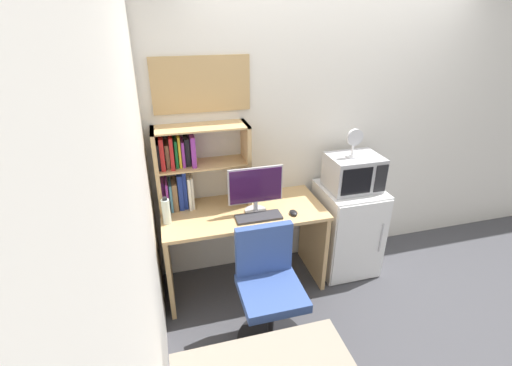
# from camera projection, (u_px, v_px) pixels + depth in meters

# --- Properties ---
(wall_back) EXTENTS (6.40, 0.04, 2.60)m
(wall_back) POSITION_uv_depth(u_px,v_px,m) (368.00, 126.00, 3.34)
(wall_back) COLOR silver
(wall_back) RESTS_ON ground_plane
(wall_left) EXTENTS (0.04, 4.40, 2.60)m
(wall_left) POSITION_uv_depth(u_px,v_px,m) (137.00, 275.00, 1.46)
(wall_left) COLOR silver
(wall_left) RESTS_ON ground_plane
(desk) EXTENTS (1.34, 0.62, 0.77)m
(desk) POSITION_uv_depth(u_px,v_px,m) (244.00, 233.00, 3.08)
(desk) COLOR tan
(desk) RESTS_ON ground_plane
(hutch_bookshelf) EXTENTS (0.76, 0.26, 0.69)m
(hutch_bookshelf) POSITION_uv_depth(u_px,v_px,m) (188.00, 167.00, 2.90)
(hutch_bookshelf) COLOR tan
(hutch_bookshelf) RESTS_ON desk
(monitor) EXTENTS (0.45, 0.18, 0.39)m
(monitor) POSITION_uv_depth(u_px,v_px,m) (256.00, 188.00, 2.86)
(monitor) COLOR #B7B7BC
(monitor) RESTS_ON desk
(keyboard) EXTENTS (0.37, 0.14, 0.02)m
(keyboard) POSITION_uv_depth(u_px,v_px,m) (259.00, 217.00, 2.86)
(keyboard) COLOR #333338
(keyboard) RESTS_ON desk
(computer_mouse) EXTENTS (0.06, 0.09, 0.03)m
(computer_mouse) POSITION_uv_depth(u_px,v_px,m) (293.00, 213.00, 2.91)
(computer_mouse) COLOR black
(computer_mouse) RESTS_ON desk
(water_bottle) EXTENTS (0.06, 0.06, 0.23)m
(water_bottle) POSITION_uv_depth(u_px,v_px,m) (166.00, 211.00, 2.75)
(water_bottle) COLOR silver
(water_bottle) RESTS_ON desk
(mini_fridge) EXTENTS (0.53, 0.56, 0.84)m
(mini_fridge) POSITION_uv_depth(u_px,v_px,m) (346.00, 228.00, 3.38)
(mini_fridge) COLOR white
(mini_fridge) RESTS_ON ground_plane
(microwave) EXTENTS (0.45, 0.35, 0.31)m
(microwave) POSITION_uv_depth(u_px,v_px,m) (353.00, 173.00, 3.13)
(microwave) COLOR #ADADB2
(microwave) RESTS_ON mini_fridge
(desk_fan) EXTENTS (0.14, 0.11, 0.25)m
(desk_fan) POSITION_uv_depth(u_px,v_px,m) (354.00, 141.00, 2.99)
(desk_fan) COLOR silver
(desk_fan) RESTS_ON microwave
(desk_chair) EXTENTS (0.50, 0.50, 0.91)m
(desk_chair) POSITION_uv_depth(u_px,v_px,m) (269.00, 295.00, 2.60)
(desk_chair) COLOR black
(desk_chair) RESTS_ON ground_plane
(wall_corkboard) EXTENTS (0.76, 0.02, 0.43)m
(wall_corkboard) POSITION_uv_depth(u_px,v_px,m) (201.00, 85.00, 2.76)
(wall_corkboard) COLOR tan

